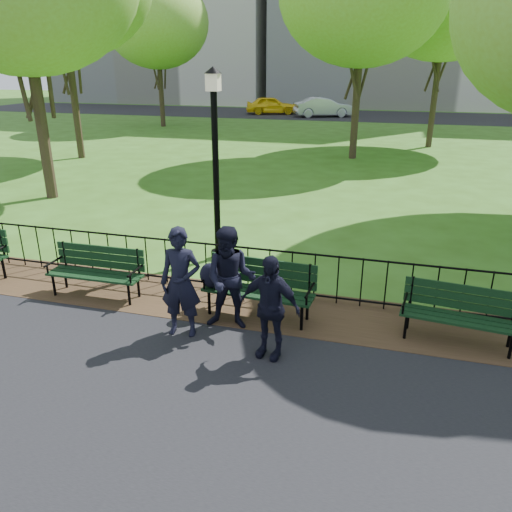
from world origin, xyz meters
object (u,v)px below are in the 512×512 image
(park_bench_right_a, at_px, (460,309))
(tree_far_w, at_px, (157,22))
(lamppost, at_px, (216,160))
(sedan_silver, at_px, (323,107))
(person_left, at_px, (181,283))
(park_bench_main, at_px, (241,280))
(park_bench_left_a, at_px, (97,266))
(person_mid, at_px, (231,279))
(taxi, at_px, (271,105))
(person_right, at_px, (270,307))

(park_bench_right_a, relative_size, tree_far_w, 0.19)
(lamppost, distance_m, sedan_silver, 29.87)
(park_bench_right_a, relative_size, person_left, 1.00)
(park_bench_right_a, height_order, person_left, person_left)
(park_bench_main, xyz_separation_m, lamppost, (-1.24, 2.30, 1.47))
(person_left, bearing_deg, lamppost, 93.03)
(park_bench_left_a, distance_m, sedan_silver, 32.05)
(lamppost, distance_m, person_left, 3.44)
(person_mid, xyz_separation_m, taxi, (-7.85, 33.57, -0.14))
(person_right, distance_m, taxi, 35.27)
(person_left, bearing_deg, park_bench_main, 44.54)
(lamppost, bearing_deg, sedan_silver, 94.44)
(park_bench_main, relative_size, lamppost, 0.49)
(park_bench_right_a, bearing_deg, lamppost, 160.92)
(park_bench_main, xyz_separation_m, sedan_silver, (-3.55, 32.05, 0.11))
(person_mid, distance_m, taxi, 34.48)
(park_bench_main, height_order, person_left, person_left)
(park_bench_left_a, bearing_deg, sedan_silver, 90.76)
(person_left, relative_size, person_right, 1.12)
(person_mid, bearing_deg, person_right, -45.78)
(tree_far_w, relative_size, person_left, 5.20)
(person_left, height_order, sedan_silver, person_left)
(taxi, height_order, sedan_silver, sedan_silver)
(park_bench_left_a, distance_m, taxi, 33.50)
(person_right, xyz_separation_m, sedan_silver, (-4.30, 33.14, -0.04))
(tree_far_w, bearing_deg, person_left, -63.69)
(lamppost, distance_m, tree_far_w, 24.28)
(park_bench_main, bearing_deg, tree_far_w, 122.22)
(park_bench_left_a, bearing_deg, person_mid, -11.02)
(park_bench_main, xyz_separation_m, park_bench_right_a, (3.36, 0.07, -0.09))
(person_mid, bearing_deg, park_bench_main, 80.29)
(lamppost, relative_size, person_left, 2.26)
(person_right, bearing_deg, park_bench_main, 134.24)
(person_left, bearing_deg, person_right, -16.59)
(tree_far_w, bearing_deg, person_mid, -62.08)
(person_mid, bearing_deg, taxi, 96.26)
(park_bench_main, xyz_separation_m, tree_far_w, (-12.64, 23.35, 5.52))
(park_bench_main, height_order, lamppost, lamppost)
(park_bench_main, height_order, person_right, person_right)
(person_right, bearing_deg, park_bench_left_a, 171.76)
(park_bench_right_a, distance_m, taxi, 34.89)
(park_bench_left_a, height_order, taxi, taxi)
(lamppost, bearing_deg, person_right, -59.53)
(person_left, distance_m, person_mid, 0.76)
(park_bench_left_a, bearing_deg, lamppost, 57.01)
(park_bench_main, xyz_separation_m, taxi, (-7.87, 33.11, 0.07))
(person_right, relative_size, sedan_silver, 0.35)
(lamppost, bearing_deg, person_mid, -66.20)
(person_left, relative_size, taxi, 0.43)
(taxi, bearing_deg, tree_far_w, 135.21)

